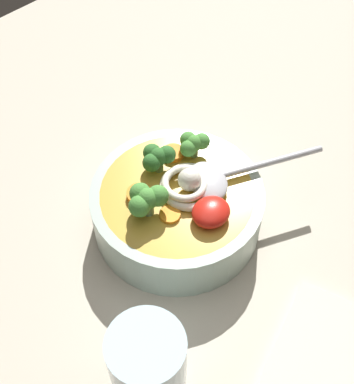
{
  "coord_description": "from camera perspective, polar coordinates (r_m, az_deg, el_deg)",
  "views": [
    {
      "loc": [
        30.14,
        24.61,
        57.21
      ],
      "look_at": [
        3.75,
        -1.82,
        9.36
      ],
      "focal_mm": 49.07,
      "sensor_mm": 36.0,
      "label": 1
    }
  ],
  "objects": [
    {
      "name": "table_slab",
      "position": [
        0.68,
        3.33,
        -3.16
      ],
      "size": [
        110.36,
        110.36,
        3.05
      ],
      "primitive_type": "cube",
      "color": "#BCB29E",
      "rests_on": "ground"
    },
    {
      "name": "soup_bowl",
      "position": [
        0.63,
        -0.0,
        -1.7
      ],
      "size": [
        20.46,
        20.46,
        6.31
      ],
      "color": "#9EB2A3",
      "rests_on": "table_slab"
    },
    {
      "name": "noodle_pile",
      "position": [
        0.6,
        1.22,
        0.86
      ],
      "size": [
        7.68,
        7.53,
        3.09
      ],
      "color": "silver",
      "rests_on": "soup_bowl"
    },
    {
      "name": "soup_spoon",
      "position": [
        0.61,
        4.39,
        1.66
      ],
      "size": [
        16.97,
        10.54,
        1.6
      ],
      "rotation": [
        0.0,
        0.0,
        2.69
      ],
      "color": "#B7B7BC",
      "rests_on": "soup_bowl"
    },
    {
      "name": "chili_sauce_dollop",
      "position": [
        0.58,
        3.72,
        -2.19
      ],
      "size": [
        4.51,
        4.06,
        2.03
      ],
      "primitive_type": "ellipsoid",
      "color": "red",
      "rests_on": "soup_bowl"
    },
    {
      "name": "broccoli_floret_near_spoon",
      "position": [
        0.61,
        -2.16,
        3.82
      ],
      "size": [
        4.24,
        3.65,
        3.35
      ],
      "color": "#7A9E60",
      "rests_on": "soup_bowl"
    },
    {
      "name": "broccoli_floret_center",
      "position": [
        0.57,
        -3.35,
        -0.75
      ],
      "size": [
        4.75,
        4.09,
        3.76
      ],
      "color": "#7A9E60",
      "rests_on": "soup_bowl"
    },
    {
      "name": "broccoli_floret_rear",
      "position": [
        0.63,
        1.77,
        5.29
      ],
      "size": [
        3.95,
        3.4,
        3.12
      ],
      "color": "#7A9E60",
      "rests_on": "soup_bowl"
    },
    {
      "name": "carrot_slice_extra_b",
      "position": [
        0.58,
        -0.49,
        -2.7
      ],
      "size": [
        2.39,
        2.39,
        0.44
      ],
      "primitive_type": "cylinder",
      "color": "orange",
      "rests_on": "soup_bowl"
    },
    {
      "name": "carrot_slice_left",
      "position": [
        0.6,
        -4.13,
        -0.26
      ],
      "size": [
        2.94,
        2.94,
        0.78
      ],
      "primitive_type": "cylinder",
      "color": "orange",
      "rests_on": "soup_bowl"
    },
    {
      "name": "carrot_slice_beside_noodles",
      "position": [
        0.64,
        -0.5,
        4.18
      ],
      "size": [
        2.63,
        2.63,
        0.73
      ],
      "primitive_type": "cylinder",
      "color": "orange",
      "rests_on": "soup_bowl"
    },
    {
      "name": "drinking_glass",
      "position": [
        0.51,
        -3.12,
        -18.83
      ],
      "size": [
        6.98,
        6.98,
        12.64
      ],
      "primitive_type": "cylinder",
      "color": "silver",
      "rests_on": "table_slab"
    },
    {
      "name": "folded_napkin",
      "position": [
        0.59,
        15.76,
        -17.68
      ],
      "size": [
        18.27,
        14.84,
        0.8
      ],
      "primitive_type": "cube",
      "rotation": [
        0.0,
        0.0,
        0.3
      ],
      "color": "beige",
      "rests_on": "table_slab"
    }
  ]
}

